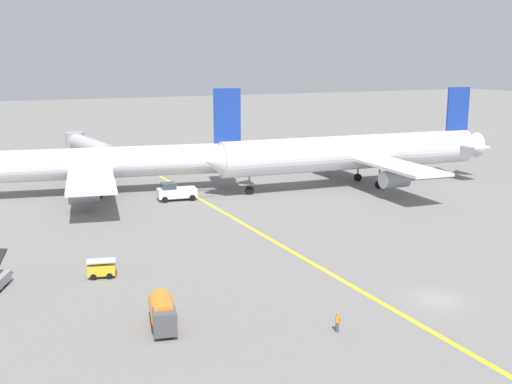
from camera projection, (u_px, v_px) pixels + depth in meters
name	position (u px, v px, depth m)	size (l,w,h in m)	color
ground_plane	(436.00, 299.00, 54.60)	(600.00, 600.00, 0.00)	slate
taxiway_stripe	(329.00, 273.00, 61.37)	(0.50, 120.00, 0.01)	yellow
airliner_at_gate_left	(77.00, 164.00, 95.37)	(57.36, 40.50, 16.13)	white
airliner_being_pushed	(354.00, 153.00, 102.38)	(50.72, 38.64, 15.94)	silver
pushback_tug	(176.00, 192.00, 92.84)	(9.02, 3.45, 3.00)	white
gse_fuel_bowser_stubby	(163.00, 313.00, 48.40)	(2.92, 5.20, 2.40)	orange
gse_baggage_cart_trailing	(102.00, 269.00, 60.01)	(3.04, 2.23, 1.71)	gold
ground_crew_wing_walker_right	(337.00, 322.00, 47.96)	(0.36, 0.50, 1.55)	#4C4C51
jet_bridge	(87.00, 145.00, 122.85)	(5.67, 22.63, 5.78)	#B7B7BC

